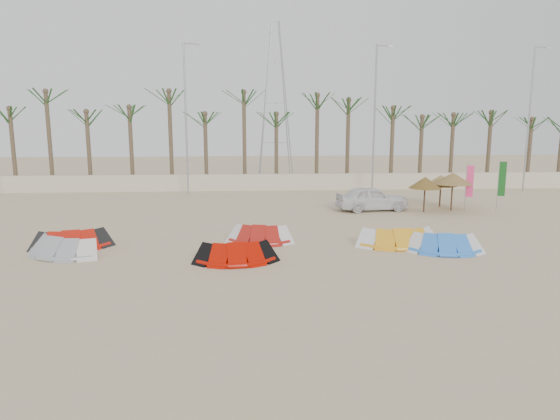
{
  "coord_description": "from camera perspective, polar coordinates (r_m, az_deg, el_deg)",
  "views": [
    {
      "loc": [
        -1.52,
        -17.41,
        5.56
      ],
      "look_at": [
        0.0,
        6.0,
        1.3
      ],
      "focal_mm": 32.0,
      "sensor_mm": 36.0,
      "label": 1
    }
  ],
  "objects": [
    {
      "name": "parasol_right",
      "position": [
        33.71,
        17.92,
        3.24
      ],
      "size": [
        2.06,
        2.06,
        2.07
      ],
      "color": "#4C331E",
      "rests_on": "ground"
    },
    {
      "name": "boundary_wall",
      "position": [
        39.75,
        -1.49,
        3.19
      ],
      "size": [
        60.0,
        0.3,
        1.3
      ],
      "primitive_type": "cube",
      "color": "beige",
      "rests_on": "ground"
    },
    {
      "name": "lamp_b",
      "position": [
        37.68,
        -10.66,
        10.43
      ],
      "size": [
        1.25,
        0.14,
        11.0
      ],
      "color": "#A5A8AD",
      "rests_on": "ground"
    },
    {
      "name": "flag_green",
      "position": [
        33.26,
        23.94,
        3.12
      ],
      "size": [
        0.45,
        0.12,
        3.24
      ],
      "color": "#A5A8AD",
      "rests_on": "ground"
    },
    {
      "name": "flag_pink",
      "position": [
        32.7,
        20.76,
        2.95
      ],
      "size": [
        0.44,
        0.14,
        2.97
      ],
      "color": "#A5A8AD",
      "rests_on": "ground"
    },
    {
      "name": "kite_red_right",
      "position": [
        23.08,
        -2.37,
        -2.59
      ],
      "size": [
        3.21,
        2.01,
        0.9
      ],
      "color": "#AC1B13",
      "rests_on": "ground"
    },
    {
      "name": "kite_blue",
      "position": [
        22.55,
        18.03,
        -3.41
      ],
      "size": [
        3.34,
        2.02,
        0.9
      ],
      "color": "#317DEB",
      "rests_on": "ground"
    },
    {
      "name": "kite_red_left",
      "position": [
        23.9,
        -22.47,
        -2.93
      ],
      "size": [
        3.6,
        2.25,
        0.9
      ],
      "color": "red",
      "rests_on": "ground"
    },
    {
      "name": "parasol_left",
      "position": [
        31.53,
        16.26,
        3.03
      ],
      "size": [
        1.96,
        1.96,
        2.15
      ],
      "color": "#4C331E",
      "rests_on": "ground"
    },
    {
      "name": "palm_line",
      "position": [
        40.98,
        -0.66,
        11.53
      ],
      "size": [
        52.0,
        4.0,
        7.7
      ],
      "color": "brown",
      "rests_on": "ground"
    },
    {
      "name": "lamp_c",
      "position": [
        38.62,
        10.8,
        10.42
      ],
      "size": [
        1.25,
        0.14,
        11.0
      ],
      "color": "#A5A8AD",
      "rests_on": "ground"
    },
    {
      "name": "pylon",
      "position": [
        45.82,
        -0.53,
        3.32
      ],
      "size": [
        3.0,
        3.0,
        14.0
      ],
      "primitive_type": null,
      "color": "#A5A8AD",
      "rests_on": "ground"
    },
    {
      "name": "kite_red_mid",
      "position": [
        20.04,
        -5.03,
        -4.62
      ],
      "size": [
        3.34,
        1.76,
        0.9
      ],
      "color": "#B30D00",
      "rests_on": "ground"
    },
    {
      "name": "parasol_mid",
      "position": [
        32.49,
        19.15,
        3.43
      ],
      "size": [
        2.38,
        2.38,
        2.35
      ],
      "color": "#4C331E",
      "rests_on": "ground"
    },
    {
      "name": "ground",
      "position": [
        18.34,
        1.22,
        -7.36
      ],
      "size": [
        120.0,
        120.0,
        0.0
      ],
      "primitive_type": "plane",
      "color": "#BEAC8D",
      "rests_on": "ground"
    },
    {
      "name": "lamp_d",
      "position": [
        43.18,
        26.63,
        9.5
      ],
      "size": [
        1.25,
        0.14,
        11.0
      ],
      "color": "#A5A8AD",
      "rests_on": "ground"
    },
    {
      "name": "kite_orange",
      "position": [
        23.14,
        13.25,
        -2.82
      ],
      "size": [
        3.73,
        1.66,
        0.9
      ],
      "color": "orange",
      "rests_on": "ground"
    },
    {
      "name": "kite_grey",
      "position": [
        22.82,
        -23.47,
        -3.6
      ],
      "size": [
        3.87,
        2.75,
        0.9
      ],
      "color": "#93979B",
      "rests_on": "ground"
    },
    {
      "name": "car",
      "position": [
        31.4,
        10.47,
        1.31
      ],
      "size": [
        4.6,
        2.28,
        1.51
      ],
      "primitive_type": "imported",
      "rotation": [
        0.0,
        0.0,
        1.69
      ],
      "color": "white",
      "rests_on": "ground"
    }
  ]
}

